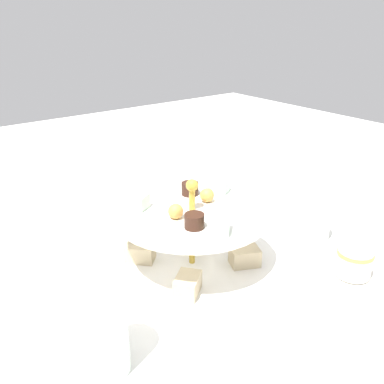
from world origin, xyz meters
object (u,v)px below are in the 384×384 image
water_glass_tall_right (99,326)px  butter_knife_left (38,242)px  butter_knife_right (345,375)px  tiered_serving_stand (192,242)px  teacup_with_saucer (354,265)px  water_glass_mid_back (207,189)px  water_glass_short_left (313,221)px

water_glass_tall_right → butter_knife_left: size_ratio=0.77×
water_glass_tall_right → butter_knife_right: water_glass_tall_right is taller
tiered_serving_stand → teacup_with_saucer: 0.27m
butter_knife_right → teacup_with_saucer: bearing=37.6°
water_glass_tall_right → water_glass_mid_back: bearing=-55.1°
tiered_serving_stand → water_glass_tall_right: size_ratio=2.34×
water_glass_tall_right → butter_knife_left: water_glass_tall_right is taller
water_glass_short_left → butter_knife_left: (0.30, 0.43, -0.03)m
water_glass_short_left → water_glass_mid_back: bearing=20.8°
water_glass_tall_right → butter_knife_left: (0.36, -0.05, -0.06)m
tiered_serving_stand → teacup_with_saucer: size_ratio=3.41×
water_glass_short_left → teacup_with_saucer: (-0.13, 0.06, -0.01)m
water_glass_short_left → butter_knife_right: bearing=134.7°
water_glass_short_left → teacup_with_saucer: size_ratio=0.78×
butter_knife_left → water_glass_mid_back: 0.36m
tiered_serving_stand → butter_knife_left: (0.24, 0.18, -0.05)m
teacup_with_saucer → butter_knife_left: bearing=40.8°
butter_knife_left → butter_knife_right: same height
teacup_with_saucer → tiered_serving_stand: bearing=45.6°
tiered_serving_stand → teacup_with_saucer: bearing=-134.4°
teacup_with_saucer → butter_knife_left: 0.57m
water_glass_short_left → water_glass_mid_back: (0.22, 0.08, 0.02)m
teacup_with_saucer → butter_knife_right: (-0.12, 0.19, -0.02)m
water_glass_tall_right → water_glass_mid_back: water_glass_tall_right is taller
water_glass_short_left → water_glass_mid_back: 0.23m
butter_knife_right → water_glass_mid_back: size_ratio=1.63×
tiered_serving_stand → water_glass_tall_right: (-0.11, 0.23, 0.02)m
tiered_serving_stand → water_glass_short_left: (-0.06, -0.25, -0.01)m
tiered_serving_stand → water_glass_short_left: bearing=-103.4°
tiered_serving_stand → butter_knife_left: 0.31m
butter_knife_left → butter_knife_right: size_ratio=1.00×
butter_knife_left → tiered_serving_stand: bearing=100.8°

